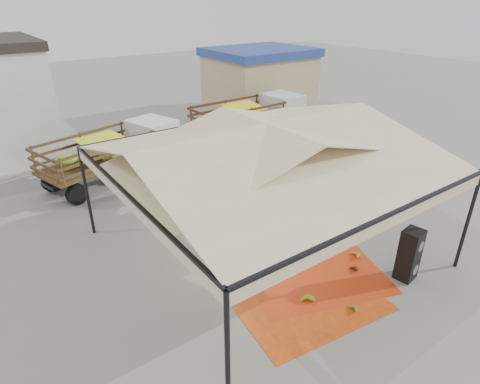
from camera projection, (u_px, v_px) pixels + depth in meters
ground at (263, 248)px, 12.55m from camera, size 90.00×90.00×0.00m
canopy_tent at (266, 149)px, 11.09m from camera, size 8.10×8.10×4.00m
building_tan at (259, 80)px, 26.34m from camera, size 6.30×5.30×4.10m
tarp_left at (299, 291)px, 10.70m from camera, size 4.13×3.98×0.01m
tarp_right at (306, 262)px, 11.87m from camera, size 4.92×5.04×0.01m
banana_heap at (282, 206)px, 13.70m from camera, size 6.94×6.12×1.29m
hand_yellow_a at (354, 254)px, 12.06m from camera, size 0.59×0.53×0.22m
hand_yellow_b at (307, 300)px, 10.26m from camera, size 0.63×0.61×0.22m
hand_red_a at (314, 246)px, 12.43m from camera, size 0.64×0.61×0.23m
hand_red_b at (353, 269)px, 11.45m from camera, size 0.42×0.35×0.18m
hand_green at (352, 308)px, 10.01m from camera, size 0.43×0.37×0.17m
hanging_bunches at (212, 162)px, 12.03m from camera, size 3.24×0.24×0.20m
speaker_stack at (409, 255)px, 10.92m from camera, size 0.62×0.56×1.52m
banana_leaves at (207, 248)px, 12.53m from camera, size 0.96×1.36×3.70m
vendor at (202, 177)px, 15.44m from camera, size 0.68×0.55×1.63m
truck_left at (117, 148)px, 17.00m from camera, size 6.32×3.61×2.06m
truck_right at (254, 115)px, 21.44m from camera, size 6.43×2.46×2.18m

